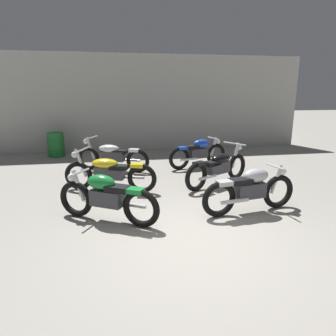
% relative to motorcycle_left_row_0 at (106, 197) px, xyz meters
% --- Properties ---
extents(ground_plane, '(60.00, 60.00, 0.00)m').
position_rel_motorcycle_left_row_0_xyz_m(ground_plane, '(1.34, -0.94, -0.46)').
color(ground_plane, gray).
extents(back_wall, '(12.63, 0.24, 3.60)m').
position_rel_motorcycle_left_row_0_xyz_m(back_wall, '(1.34, 6.68, 1.34)').
color(back_wall, '#B2B2AD').
rests_on(back_wall, ground).
extents(motorcycle_left_row_0, '(1.76, 1.09, 0.88)m').
position_rel_motorcycle_left_row_0_xyz_m(motorcycle_left_row_0, '(0.00, 0.00, 0.00)').
color(motorcycle_left_row_0, black).
rests_on(motorcycle_left_row_0, ground).
extents(motorcycle_left_row_1, '(2.09, 0.91, 0.97)m').
position_rel_motorcycle_left_row_0_xyz_m(motorcycle_left_row_1, '(0.02, 1.66, -0.01)').
color(motorcycle_left_row_1, black).
rests_on(motorcycle_left_row_1, ground).
extents(motorcycle_left_row_2, '(2.05, 1.02, 0.97)m').
position_rel_motorcycle_left_row_0_xyz_m(motorcycle_left_row_2, '(0.08, 3.48, -0.01)').
color(motorcycle_left_row_2, black).
rests_on(motorcycle_left_row_2, ground).
extents(motorcycle_right_row_0, '(1.96, 0.60, 0.88)m').
position_rel_motorcycle_left_row_0_xyz_m(motorcycle_right_row_0, '(2.64, -0.05, 0.00)').
color(motorcycle_right_row_0, black).
rests_on(motorcycle_right_row_0, ground).
extents(motorcycle_right_row_1, '(1.93, 1.21, 0.97)m').
position_rel_motorcycle_left_row_0_xyz_m(motorcycle_right_row_1, '(2.63, 1.70, -0.01)').
color(motorcycle_right_row_1, black).
rests_on(motorcycle_right_row_1, ground).
extents(motorcycle_right_row_2, '(1.92, 0.74, 0.88)m').
position_rel_motorcycle_left_row_0_xyz_m(motorcycle_right_row_2, '(2.63, 3.47, 0.00)').
color(motorcycle_right_row_2, black).
rests_on(motorcycle_right_row_2, ground).
extents(oil_drum, '(0.59, 0.59, 0.85)m').
position_rel_motorcycle_left_row_0_xyz_m(oil_drum, '(-1.88, 5.85, -0.03)').
color(oil_drum, '#1E722D').
rests_on(oil_drum, ground).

